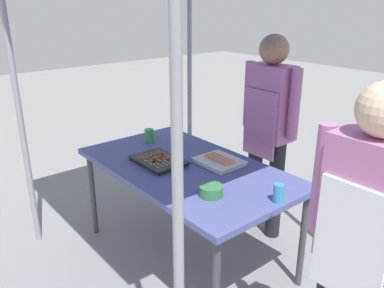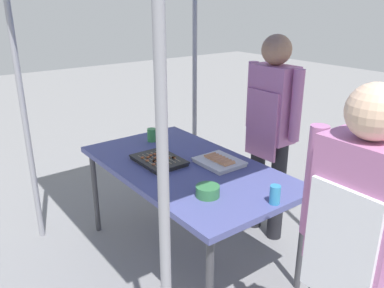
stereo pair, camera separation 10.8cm
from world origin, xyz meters
TOP-DOWN VIEW (x-y plane):
  - ground_plane at (0.00, 0.00)m, footprint 18.00×18.00m
  - stall_table at (0.00, 0.00)m, footprint 1.60×0.90m
  - tray_grilled_sausages at (0.12, 0.20)m, footprint 0.31×0.26m
  - tray_meat_skewers at (-0.16, -0.13)m, footprint 0.38×0.28m
  - condiment_bowl at (0.45, -0.17)m, footprint 0.14×0.14m
  - drink_cup_near_edge at (0.75, 0.08)m, footprint 0.06×0.06m
  - drink_cup_by_wok at (-0.58, 0.07)m, footprint 0.07×0.07m
  - vendor_woman at (0.11, 0.72)m, footprint 0.52×0.23m
  - customer_nearby at (1.37, -0.16)m, footprint 0.52×0.23m

SIDE VIEW (x-z plane):
  - ground_plane at x=0.00m, z-range 0.00..0.00m
  - stall_table at x=0.00m, z-range 0.32..1.07m
  - tray_meat_skewers at x=-0.16m, z-range 0.75..0.79m
  - tray_grilled_sausages at x=0.12m, z-range 0.74..0.80m
  - condiment_bowl at x=0.45m, z-range 0.75..0.82m
  - drink_cup_by_wok at x=-0.58m, z-range 0.75..0.86m
  - drink_cup_near_edge at x=0.75m, z-range 0.75..0.86m
  - customer_nearby at x=1.37m, z-range 0.14..1.72m
  - vendor_woman at x=0.11m, z-range 0.15..1.77m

